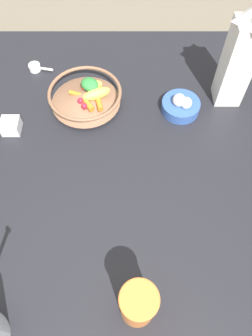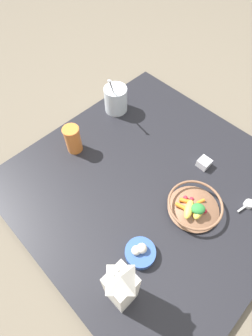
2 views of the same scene
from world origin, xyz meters
name	(u,v)px [view 2 (image 2 of 2)]	position (x,y,z in m)	size (l,w,h in m)	color
ground_plane	(151,186)	(0.00, 0.00, 0.00)	(6.00, 6.00, 0.00)	#665B4C
countertop	(151,185)	(0.00, 0.00, 0.02)	(1.06, 1.06, 0.03)	black
fruit_bowl	(194,206)	(-0.02, 0.20, 0.06)	(0.21, 0.21, 0.07)	brown
milk_carton	(121,287)	(0.39, 0.22, 0.18)	(0.07, 0.07, 0.30)	silver
yogurt_tub	(116,98)	(-0.20, -0.43, 0.10)	(0.14, 0.12, 0.25)	silver
drinking_cup	(73,139)	(0.12, -0.37, 0.10)	(0.07, 0.07, 0.13)	orange
spice_jar	(204,163)	(-0.23, 0.10, 0.05)	(0.05, 0.05, 0.04)	silver
measuring_scoop	(248,204)	(-0.19, 0.34, 0.04)	(0.08, 0.04, 0.02)	white
garlic_bowl	(140,252)	(0.25, 0.17, 0.05)	(0.11, 0.11, 0.06)	#3356A3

